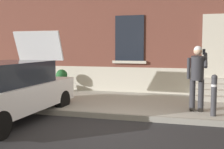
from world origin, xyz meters
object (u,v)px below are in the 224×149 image
hatchback_car_white (8,90)px  bollard_near_person (214,94)px  person_on_phone (197,74)px  planter_olive (9,78)px  planter_charcoal (62,80)px

hatchback_car_white → bollard_near_person: (5.00, 1.27, -0.09)m
bollard_near_person → hatchback_car_white: bearing=-165.8°
hatchback_car_white → person_on_phone: 4.90m
hatchback_car_white → planter_olive: size_ratio=4.77×
hatchback_car_white → bollard_near_person: size_ratio=3.93×
hatchback_car_white → planter_olive: (-2.81, 3.99, -0.19)m
planter_charcoal → person_on_phone: bearing=-24.0°
planter_charcoal → hatchback_car_white: bearing=-84.4°
bollard_near_person → planter_olive: bollard_near_person is taller
person_on_phone → planter_charcoal: size_ratio=2.03×
person_on_phone → planter_olive: person_on_phone is taller
hatchback_car_white → bollard_near_person: bearing=14.2°
hatchback_car_white → planter_charcoal: 3.91m
bollard_near_person → person_on_phone: person_on_phone is taller
hatchback_car_white → person_on_phone: hatchback_car_white is taller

